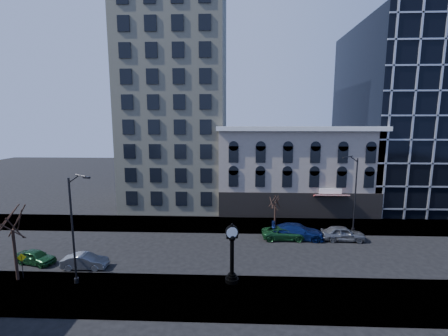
{
  "coord_description": "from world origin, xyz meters",
  "views": [
    {
      "loc": [
        3.31,
        -28.81,
        13.02
      ],
      "look_at": [
        2.0,
        4.0,
        8.0
      ],
      "focal_mm": 24.0,
      "sensor_mm": 36.0,
      "label": 1
    }
  ],
  "objects_px": {
    "warning_sign": "(22,261)",
    "car_near_a": "(36,257)",
    "car_near_b": "(85,261)",
    "street_clock": "(232,256)",
    "street_lamp_near": "(76,201)"
  },
  "relations": [
    {
      "from": "warning_sign",
      "to": "car_near_a",
      "type": "height_order",
      "value": "warning_sign"
    },
    {
      "from": "street_lamp_near",
      "to": "warning_sign",
      "type": "xyz_separation_m",
      "value": [
        -5.47,
        0.77,
        -5.44
      ]
    },
    {
      "from": "car_near_a",
      "to": "street_lamp_near",
      "type": "bearing_deg",
      "value": -105.84
    },
    {
      "from": "street_lamp_near",
      "to": "car_near_b",
      "type": "height_order",
      "value": "street_lamp_near"
    },
    {
      "from": "street_clock",
      "to": "car_near_b",
      "type": "height_order",
      "value": "street_clock"
    },
    {
      "from": "car_near_a",
      "to": "car_near_b",
      "type": "height_order",
      "value": "car_near_b"
    },
    {
      "from": "warning_sign",
      "to": "car_near_a",
      "type": "bearing_deg",
      "value": 89.66
    },
    {
      "from": "car_near_a",
      "to": "car_near_b",
      "type": "xyz_separation_m",
      "value": [
        5.04,
        -0.69,
        0.01
      ]
    },
    {
      "from": "street_clock",
      "to": "warning_sign",
      "type": "xyz_separation_m",
      "value": [
        -17.45,
        -0.16,
        -0.75
      ]
    },
    {
      "from": "warning_sign",
      "to": "street_lamp_near",
      "type": "bearing_deg",
      "value": -24.97
    },
    {
      "from": "warning_sign",
      "to": "car_near_b",
      "type": "distance_m",
      "value": 4.81
    },
    {
      "from": "street_clock",
      "to": "car_near_b",
      "type": "distance_m",
      "value": 13.51
    },
    {
      "from": "street_clock",
      "to": "warning_sign",
      "type": "bearing_deg",
      "value": 167.35
    },
    {
      "from": "car_near_b",
      "to": "street_lamp_near",
      "type": "bearing_deg",
      "value": -157.98
    },
    {
      "from": "warning_sign",
      "to": "car_near_a",
      "type": "xyz_separation_m",
      "value": [
        -0.85,
        2.84,
        -0.98
      ]
    }
  ]
}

